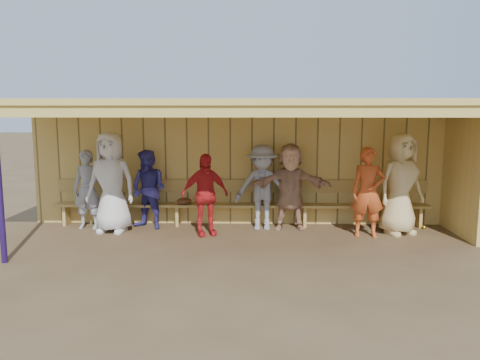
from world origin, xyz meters
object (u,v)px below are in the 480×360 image
player_h (401,184)px  bench (241,200)px  player_d (205,195)px  player_f (290,187)px  player_c (149,190)px  player_e (262,187)px  player_b (111,182)px  player_g (368,192)px  player_a (88,189)px

player_h → bench: size_ratio=0.25×
player_d → player_f: (1.64, 0.49, 0.08)m
player_c → player_h: size_ratio=0.82×
player_e → player_h: bearing=-3.8°
player_e → player_f: 0.55m
player_c → player_b: bearing=-131.1°
player_b → player_g: 4.86m
player_d → player_h: bearing=-19.5°
player_a → player_d: size_ratio=1.02×
player_d → player_h: (3.69, 0.17, 0.19)m
player_a → player_b: size_ratio=0.81×
bench → player_f: bearing=-17.4°
player_d → player_e: size_ratio=0.92×
bench → player_a: bearing=-173.3°
player_c → player_h: bearing=20.5°
player_a → player_h: player_h is taller
player_g → player_a: bearing=-179.2°
player_h → bench: bearing=145.6°
player_b → player_e: bearing=14.1°
player_f → player_c: bearing=-178.8°
player_b → player_g: (4.85, -0.20, -0.13)m
player_d → bench: (0.66, 0.79, -0.25)m
player_h → player_d: bearing=159.9°
player_a → player_e: (3.45, 0.05, 0.05)m
player_g → bench: player_g is taller
player_d → player_h: size_ratio=0.80×
player_c → player_f: player_f is taller
player_g → player_h: (0.65, 0.19, 0.13)m
player_c → player_f: bearing=24.2°
player_h → bench: (-3.03, 0.62, -0.43)m
player_f → player_e: bearing=-178.8°
player_b → player_c: (0.65, 0.30, -0.19)m
player_f → bench: (-0.98, 0.31, -0.33)m
player_a → player_c: player_a is taller
player_a → player_d: bearing=-6.5°
player_b → player_e: (2.90, 0.30, -0.13)m
player_e → player_b: bearing=-171.0°
player_d → player_f: bearing=-5.5°
player_b → player_c: player_b is taller
player_a → player_f: 4.00m
player_d → player_f: 1.71m
player_g → player_h: player_h is taller
player_e → player_g: bearing=-11.4°
player_h → bench: 3.12m
player_b → player_h: 5.50m
player_e → player_f: (0.55, 0.00, 0.01)m
player_g → player_h: bearing=21.6°
player_a → bench: (3.03, 0.36, -0.26)m
player_c → bench: size_ratio=0.21×
player_a → player_e: bearing=4.9°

